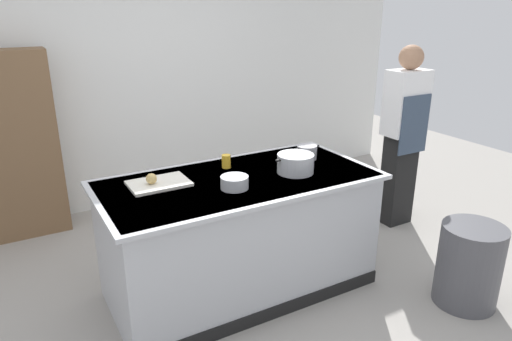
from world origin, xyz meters
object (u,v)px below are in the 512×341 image
object	(u,v)px
mixing_bowl	(235,182)
trash_bin	(469,265)
sauce_pan	(307,152)
stock_pot	(295,163)
juice_cup	(226,161)
onion	(151,179)
person_chef	(403,133)

from	to	relation	value
mixing_bowl	trash_bin	bearing A→B (deg)	-29.36
sauce_pan	mixing_bowl	xyz separation A→B (m)	(-0.78, -0.27, -0.01)
stock_pot	trash_bin	distance (m)	1.43
stock_pot	trash_bin	world-z (taller)	stock_pot
sauce_pan	juice_cup	size ratio (longest dim) A/B	2.25
juice_cup	trash_bin	bearing A→B (deg)	-42.68
juice_cup	mixing_bowl	bearing A→B (deg)	-108.64
stock_pot	mixing_bowl	world-z (taller)	stock_pot
onion	mixing_bowl	size ratio (longest dim) A/B	0.39
mixing_bowl	juice_cup	world-z (taller)	juice_cup
sauce_pan	trash_bin	size ratio (longest dim) A/B	0.37
onion	sauce_pan	distance (m)	1.26
trash_bin	onion	bearing A→B (deg)	149.80
stock_pot	juice_cup	distance (m)	0.52
juice_cup	stock_pot	bearing A→B (deg)	-41.34
juice_cup	trash_bin	distance (m)	1.90
trash_bin	person_chef	xyz separation A→B (m)	(0.54, 1.23, 0.61)
onion	mixing_bowl	bearing A→B (deg)	-32.67
stock_pot	trash_bin	bearing A→B (deg)	-43.22
onion	person_chef	xyz separation A→B (m)	(2.46, 0.11, -0.04)
stock_pot	trash_bin	xyz separation A→B (m)	(0.93, -0.87, -0.67)
onion	stock_pot	xyz separation A→B (m)	(1.00, -0.25, 0.01)
mixing_bowl	juice_cup	size ratio (longest dim) A/B	1.89
onion	sauce_pan	world-z (taller)	sauce_pan
sauce_pan	juice_cup	world-z (taller)	sauce_pan
sauce_pan	person_chef	bearing A→B (deg)	6.55
trash_bin	sauce_pan	bearing A→B (deg)	121.47
mixing_bowl	onion	bearing A→B (deg)	147.33
onion	sauce_pan	bearing A→B (deg)	-1.28
stock_pot	person_chef	distance (m)	1.51
sauce_pan	onion	bearing A→B (deg)	178.72
stock_pot	mixing_bowl	xyz separation A→B (m)	(-0.53, -0.05, -0.03)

